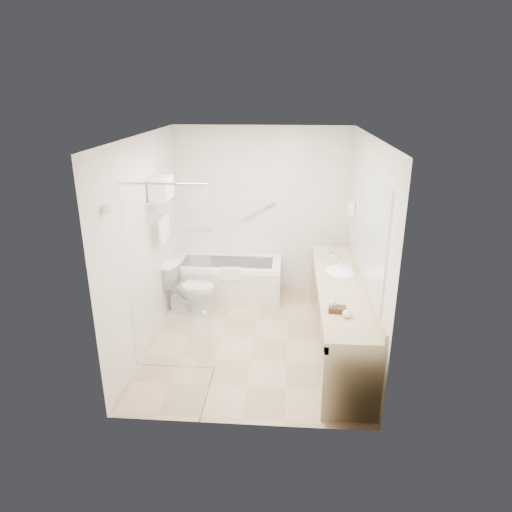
# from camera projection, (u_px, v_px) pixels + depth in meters

# --- Properties ---
(floor) EXTENTS (3.20, 3.20, 0.00)m
(floor) POSITION_uv_depth(u_px,v_px,m) (254.00, 338.00, 5.81)
(floor) COLOR tan
(floor) RESTS_ON ground
(ceiling) EXTENTS (2.60, 3.20, 0.10)m
(ceiling) POSITION_uv_depth(u_px,v_px,m) (254.00, 136.00, 4.94)
(ceiling) COLOR silver
(ceiling) RESTS_ON wall_back
(wall_back) EXTENTS (2.60, 0.10, 2.50)m
(wall_back) POSITION_uv_depth(u_px,v_px,m) (262.00, 211.00, 6.87)
(wall_back) COLOR beige
(wall_back) RESTS_ON ground
(wall_front) EXTENTS (2.60, 0.10, 2.50)m
(wall_front) POSITION_uv_depth(u_px,v_px,m) (239.00, 305.00, 3.88)
(wall_front) COLOR beige
(wall_front) RESTS_ON ground
(wall_left) EXTENTS (0.10, 3.20, 2.50)m
(wall_left) POSITION_uv_depth(u_px,v_px,m) (146.00, 242.00, 5.47)
(wall_left) COLOR beige
(wall_left) RESTS_ON ground
(wall_right) EXTENTS (0.10, 3.20, 2.50)m
(wall_right) POSITION_uv_depth(u_px,v_px,m) (366.00, 248.00, 5.29)
(wall_right) COLOR beige
(wall_right) RESTS_ON ground
(bathtub) EXTENTS (1.60, 0.73, 0.59)m
(bathtub) POSITION_uv_depth(u_px,v_px,m) (228.00, 279.00, 6.91)
(bathtub) COLOR white
(bathtub) RESTS_ON floor
(grab_bar_short) EXTENTS (0.40, 0.03, 0.03)m
(grab_bar_short) POSITION_uv_depth(u_px,v_px,m) (201.00, 229.00, 7.01)
(grab_bar_short) COLOR silver
(grab_bar_short) RESTS_ON wall_back
(grab_bar_long) EXTENTS (0.53, 0.03, 0.33)m
(grab_bar_long) POSITION_uv_depth(u_px,v_px,m) (259.00, 211.00, 6.84)
(grab_bar_long) COLOR silver
(grab_bar_long) RESTS_ON wall_back
(shower_enclosure) EXTENTS (0.96, 0.91, 2.11)m
(shower_enclosure) POSITION_uv_depth(u_px,v_px,m) (185.00, 290.00, 4.62)
(shower_enclosure) COLOR silver
(shower_enclosure) RESTS_ON floor
(towel_shelf) EXTENTS (0.24, 0.55, 0.81)m
(towel_shelf) POSITION_uv_depth(u_px,v_px,m) (162.00, 195.00, 5.61)
(towel_shelf) COLOR silver
(towel_shelf) RESTS_ON wall_left
(vanity_counter) EXTENTS (0.55, 2.70, 0.95)m
(vanity_counter) POSITION_uv_depth(u_px,v_px,m) (340.00, 300.00, 5.37)
(vanity_counter) COLOR #CCB588
(vanity_counter) RESTS_ON floor
(sink) EXTENTS (0.40, 0.52, 0.14)m
(sink) POSITION_uv_depth(u_px,v_px,m) (340.00, 273.00, 5.68)
(sink) COLOR white
(sink) RESTS_ON vanity_counter
(faucet) EXTENTS (0.03, 0.03, 0.14)m
(faucet) POSITION_uv_depth(u_px,v_px,m) (352.00, 265.00, 5.64)
(faucet) COLOR silver
(faucet) RESTS_ON vanity_counter
(mirror) EXTENTS (0.02, 2.00, 1.20)m
(mirror) POSITION_uv_depth(u_px,v_px,m) (369.00, 226.00, 5.04)
(mirror) COLOR #B0B6BD
(mirror) RESTS_ON wall_right
(hairdryer_unit) EXTENTS (0.08, 0.10, 0.18)m
(hairdryer_unit) POSITION_uv_depth(u_px,v_px,m) (352.00, 208.00, 6.20)
(hairdryer_unit) COLOR silver
(hairdryer_unit) RESTS_ON wall_right
(toilet) EXTENTS (0.78, 0.51, 0.72)m
(toilet) POSITION_uv_depth(u_px,v_px,m) (190.00, 288.00, 6.37)
(toilet) COLOR white
(toilet) RESTS_ON floor
(amenity_basket) EXTENTS (0.19, 0.14, 0.06)m
(amenity_basket) POSITION_uv_depth(u_px,v_px,m) (337.00, 309.00, 4.62)
(amenity_basket) COLOR #412A17
(amenity_basket) RESTS_ON vanity_counter
(soap_bottle_a) EXTENTS (0.11, 0.15, 0.06)m
(soap_bottle_a) POSITION_uv_depth(u_px,v_px,m) (333.00, 307.00, 4.67)
(soap_bottle_a) COLOR silver
(soap_bottle_a) RESTS_ON vanity_counter
(soap_bottle_b) EXTENTS (0.11, 0.13, 0.09)m
(soap_bottle_b) POSITION_uv_depth(u_px,v_px,m) (347.00, 313.00, 4.50)
(soap_bottle_b) COLOR silver
(soap_bottle_b) RESTS_ON vanity_counter
(water_bottle_left) EXTENTS (0.06, 0.06, 0.20)m
(water_bottle_left) POSITION_uv_depth(u_px,v_px,m) (339.00, 263.00, 5.68)
(water_bottle_left) COLOR silver
(water_bottle_left) RESTS_ON vanity_counter
(water_bottle_mid) EXTENTS (0.05, 0.05, 0.17)m
(water_bottle_mid) POSITION_uv_depth(u_px,v_px,m) (332.00, 258.00, 5.88)
(water_bottle_mid) COLOR silver
(water_bottle_mid) RESTS_ON vanity_counter
(water_bottle_right) EXTENTS (0.06, 0.06, 0.18)m
(water_bottle_right) POSITION_uv_depth(u_px,v_px,m) (331.00, 243.00, 6.44)
(water_bottle_right) COLOR silver
(water_bottle_right) RESTS_ON vanity_counter
(drinking_glass_near) EXTENTS (0.09, 0.09, 0.08)m
(drinking_glass_near) POSITION_uv_depth(u_px,v_px,m) (332.00, 251.00, 6.26)
(drinking_glass_near) COLOR silver
(drinking_glass_near) RESTS_ON vanity_counter
(drinking_glass_far) EXTENTS (0.07, 0.07, 0.09)m
(drinking_glass_far) POSITION_uv_depth(u_px,v_px,m) (325.00, 255.00, 6.09)
(drinking_glass_far) COLOR silver
(drinking_glass_far) RESTS_ON vanity_counter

